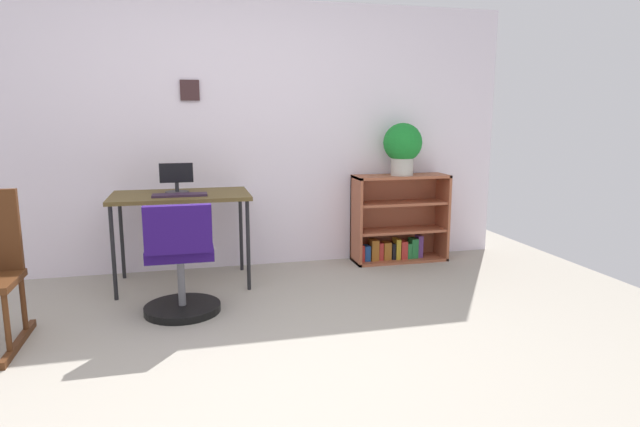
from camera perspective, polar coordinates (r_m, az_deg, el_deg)
ground_plane at (r=2.97m, az=-6.80°, el=-16.57°), size 6.24×6.24×0.00m
wall_back at (r=4.79m, az=-10.40°, el=8.01°), size 5.20×0.12×2.31m
desk at (r=4.36m, az=-14.57°, el=1.31°), size 1.06×0.63×0.73m
monitor at (r=4.39m, az=-15.00°, el=3.56°), size 0.26×0.18×0.24m
keyboard at (r=4.22m, az=-14.68°, el=1.92°), size 0.41×0.14×0.02m
office_chair at (r=3.74m, az=-14.61°, el=-5.52°), size 0.52×0.55×0.79m
bookshelf_low at (r=5.05m, az=8.20°, el=-0.95°), size 0.87×0.30×0.80m
potted_plant_on_shelf at (r=4.92m, az=8.77°, el=7.14°), size 0.35×0.35×0.47m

